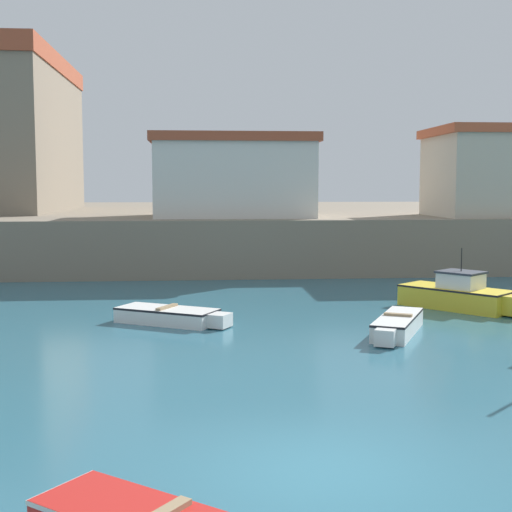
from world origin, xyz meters
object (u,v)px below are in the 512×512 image
dinghy_white_2 (170,315)px  dinghy_white_6 (397,324)px  harbor_shed_mid_row (233,176)px  harbor_shed_near_wharf (510,172)px  motorboat_yellow_7 (460,295)px

dinghy_white_2 → dinghy_white_6: dinghy_white_6 is taller
dinghy_white_2 → harbor_shed_mid_row: harbor_shed_mid_row is taller
harbor_shed_near_wharf → dinghy_white_6: bearing=-123.2°
dinghy_white_2 → motorboat_yellow_7: 11.31m
dinghy_white_2 → harbor_shed_near_wharf: (19.01, 15.38, 5.29)m
dinghy_white_2 → harbor_shed_near_wharf: harbor_shed_near_wharf is taller
dinghy_white_6 → harbor_shed_near_wharf: 21.88m
harbor_shed_near_wharf → harbor_shed_mid_row: harbor_shed_near_wharf is taller
dinghy_white_2 → dinghy_white_6: bearing=-18.0°
dinghy_white_6 → harbor_shed_near_wharf: bearing=56.8°
dinghy_white_2 → motorboat_yellow_7: size_ratio=0.90×
harbor_shed_mid_row → dinghy_white_2: bearing=-100.5°
dinghy_white_2 → dinghy_white_6: (7.39, -2.40, 0.03)m
dinghy_white_6 → motorboat_yellow_7: motorboat_yellow_7 is taller
harbor_shed_mid_row → motorboat_yellow_7: bearing=-60.3°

